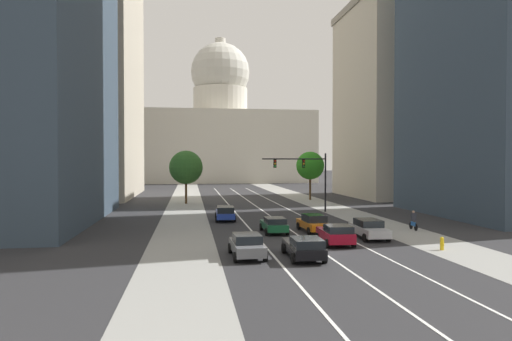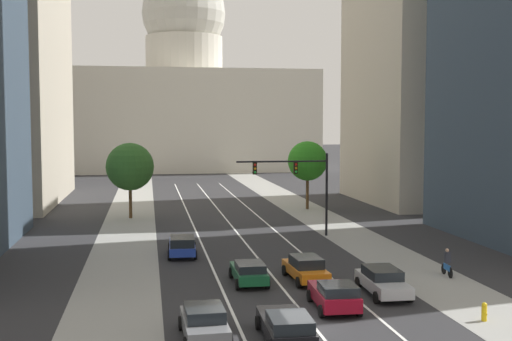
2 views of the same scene
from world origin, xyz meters
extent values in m
plane|color=#2B2B2D|center=(0.00, 40.00, 0.00)|extent=(400.00, 400.00, 0.00)
cube|color=gray|center=(-9.27, 35.00, 0.01)|extent=(4.83, 130.00, 0.01)
cube|color=gray|center=(9.27, 35.00, 0.01)|extent=(4.83, 130.00, 0.01)
cube|color=white|center=(-3.43, 25.00, 0.01)|extent=(0.16, 90.00, 0.01)
cube|color=white|center=(0.00, 25.00, 0.01)|extent=(0.16, 90.00, 0.01)
cube|color=white|center=(3.43, 25.00, 0.01)|extent=(0.16, 90.00, 0.01)
cube|color=#334251|center=(-24.82, 17.50, 21.51)|extent=(14.07, 27.71, 43.03)
cube|color=#B7AD99|center=(-28.63, 51.01, 27.49)|extent=(21.69, 28.41, 54.97)
cube|color=#B7AD99|center=(26.02, 43.27, 15.54)|extent=(16.47, 20.62, 31.07)
cube|color=gray|center=(26.02, 43.27, 31.67)|extent=(16.96, 21.24, 1.20)
cube|color=beige|center=(0.00, 102.04, 9.76)|extent=(50.79, 24.75, 19.52)
cylinder|color=beige|center=(0.00, 102.04, 23.05)|extent=(15.32, 15.32, 7.06)
sphere|color=beige|center=(0.00, 102.04, 31.15)|extent=(16.62, 16.62, 16.62)
cylinder|color=beige|center=(0.00, 102.04, 38.63)|extent=(2.99, 2.99, 4.16)
cube|color=#14512D|center=(-1.71, 7.85, 0.60)|extent=(1.71, 4.22, 0.56)
cube|color=black|center=(-1.71, 7.28, 1.11)|extent=(1.57, 2.13, 0.47)
cylinder|color=black|center=(-2.57, 9.29, 0.32)|extent=(0.22, 0.64, 0.64)
cylinder|color=black|center=(-0.86, 9.29, 0.32)|extent=(0.22, 0.64, 0.64)
cylinder|color=black|center=(-2.57, 6.42, 0.32)|extent=(0.22, 0.64, 0.64)
cylinder|color=black|center=(-0.86, 6.42, 0.32)|extent=(0.22, 0.64, 0.64)
cube|color=#B2B5BA|center=(5.14, 4.10, 0.63)|extent=(1.95, 4.79, 0.62)
cube|color=black|center=(5.15, 4.25, 1.21)|extent=(1.73, 2.48, 0.52)
cylinder|color=black|center=(4.28, 5.73, 0.32)|extent=(0.24, 0.65, 0.64)
cylinder|color=black|center=(6.09, 5.68, 0.32)|extent=(0.24, 0.65, 0.64)
cylinder|color=black|center=(4.19, 2.51, 0.32)|extent=(0.24, 0.65, 0.64)
cylinder|color=black|center=(6.00, 2.46, 0.32)|extent=(0.24, 0.65, 0.64)
cube|color=orange|center=(1.71, 7.87, 0.61)|extent=(1.95, 4.61, 0.58)
cube|color=black|center=(1.72, 7.69, 1.20)|extent=(1.70, 2.33, 0.60)
cylinder|color=black|center=(0.77, 9.37, 0.32)|extent=(0.25, 0.65, 0.64)
cylinder|color=black|center=(2.50, 9.45, 0.32)|extent=(0.25, 0.65, 0.64)
cylinder|color=black|center=(0.92, 6.29, 0.32)|extent=(0.25, 0.65, 0.64)
cylinder|color=black|center=(2.65, 6.37, 0.32)|extent=(0.25, 0.65, 0.64)
cube|color=#1E389E|center=(-5.14, 16.56, 0.61)|extent=(1.98, 4.81, 0.58)
cube|color=black|center=(-5.18, 15.59, 1.20)|extent=(1.75, 2.62, 0.59)
cylinder|color=black|center=(-5.97, 18.21, 0.32)|extent=(0.25, 0.65, 0.64)
cylinder|color=black|center=(-4.18, 18.13, 0.32)|extent=(0.25, 0.65, 0.64)
cylinder|color=black|center=(-6.10, 14.99, 0.32)|extent=(0.25, 0.65, 0.64)
cylinder|color=black|center=(-4.32, 14.91, 0.32)|extent=(0.25, 0.65, 0.64)
cube|color=black|center=(-1.71, -2.27, 0.61)|extent=(1.99, 4.76, 0.59)
cube|color=black|center=(-1.74, -3.35, 1.16)|extent=(1.78, 2.25, 0.50)
cylinder|color=black|center=(-2.61, -0.64, 0.32)|extent=(0.24, 0.65, 0.64)
cylinder|color=black|center=(-0.74, -0.69, 0.32)|extent=(0.24, 0.65, 0.64)
cylinder|color=black|center=(-2.69, -3.85, 0.32)|extent=(0.24, 0.65, 0.64)
cylinder|color=black|center=(-0.82, -3.90, 0.32)|extent=(0.24, 0.65, 0.64)
cube|color=slate|center=(-5.14, -1.50, 0.63)|extent=(1.91, 4.30, 0.62)
cube|color=black|center=(-5.14, -1.58, 1.20)|extent=(1.71, 2.15, 0.53)
cylinder|color=black|center=(-6.08, -0.08, 0.32)|extent=(0.24, 0.65, 0.64)
cylinder|color=black|center=(-4.28, -0.03, 0.32)|extent=(0.24, 0.65, 0.64)
cylinder|color=black|center=(-6.01, -2.97, 0.32)|extent=(0.24, 0.65, 0.64)
cylinder|color=black|center=(-4.21, -2.93, 0.32)|extent=(0.24, 0.65, 0.64)
cube|color=maroon|center=(1.71, 1.98, 0.67)|extent=(2.06, 4.21, 0.69)
cube|color=black|center=(1.67, 1.08, 1.26)|extent=(1.81, 2.00, 0.49)
cylinder|color=black|center=(0.84, 3.42, 0.32)|extent=(0.25, 0.65, 0.64)
cylinder|color=black|center=(2.71, 3.34, 0.32)|extent=(0.25, 0.65, 0.64)
cylinder|color=black|center=(0.71, 0.62, 0.32)|extent=(0.25, 0.65, 0.64)
cylinder|color=black|center=(2.59, 0.53, 0.32)|extent=(0.25, 0.65, 0.64)
cylinder|color=black|center=(7.16, 22.55, 3.45)|extent=(0.20, 0.20, 6.89)
cylinder|color=black|center=(3.37, 22.55, 6.25)|extent=(7.57, 0.14, 0.14)
cube|color=black|center=(4.51, 22.55, 5.70)|extent=(0.32, 0.28, 0.96)
sphere|color=red|center=(4.51, 22.40, 6.00)|extent=(0.20, 0.20, 0.20)
sphere|color=orange|center=(4.51, 22.40, 5.70)|extent=(0.20, 0.20, 0.20)
sphere|color=green|center=(4.51, 22.40, 5.40)|extent=(0.20, 0.20, 0.20)
cube|color=black|center=(1.10, 22.55, 5.70)|extent=(0.32, 0.28, 0.96)
sphere|color=red|center=(1.10, 22.40, 6.00)|extent=(0.20, 0.20, 0.20)
sphere|color=orange|center=(1.10, 22.40, 5.70)|extent=(0.20, 0.20, 0.20)
sphere|color=green|center=(1.10, 22.40, 5.40)|extent=(0.20, 0.20, 0.20)
cylinder|color=yellow|center=(8.20, -1.17, 0.35)|extent=(0.26, 0.26, 0.70)
sphere|color=yellow|center=(8.20, -1.17, 0.78)|extent=(0.26, 0.26, 0.26)
cylinder|color=yellow|center=(8.20, -1.33, 0.39)|extent=(0.10, 0.12, 0.10)
cylinder|color=black|center=(10.54, 7.02, 0.33)|extent=(0.10, 0.66, 0.66)
cylinder|color=black|center=(10.61, 8.06, 0.33)|extent=(0.10, 0.66, 0.66)
cube|color=#1959B2|center=(10.57, 7.54, 0.55)|extent=(0.13, 1.00, 0.36)
cube|color=#262833|center=(10.57, 7.49, 1.18)|extent=(0.38, 0.30, 0.64)
sphere|color=tan|center=(10.57, 7.56, 1.61)|extent=(0.22, 0.22, 0.22)
cylinder|color=#51381E|center=(-9.22, 35.30, 1.73)|extent=(0.32, 0.32, 3.46)
sphere|color=#2E5E24|center=(-9.22, 35.30, 5.10)|extent=(4.69, 4.69, 4.69)
cylinder|color=#51381E|center=(9.62, 38.85, 1.89)|extent=(0.32, 0.32, 3.77)
sphere|color=#2B7F1C|center=(9.62, 38.85, 5.27)|extent=(4.29, 4.29, 4.29)
camera|label=1|loc=(-8.68, -30.23, 6.08)|focal=32.49mm
camera|label=2|loc=(-7.47, -28.90, 9.42)|focal=45.18mm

